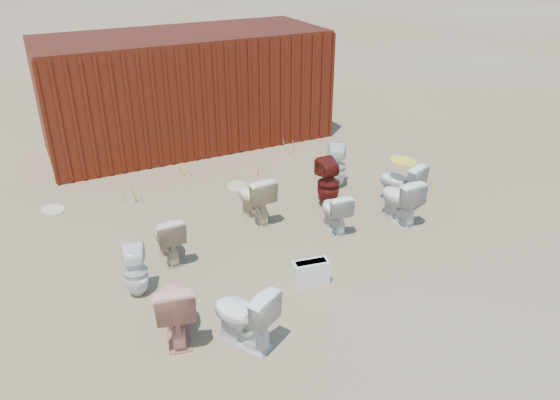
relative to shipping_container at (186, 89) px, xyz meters
name	(u,v)px	position (x,y,z in m)	size (l,w,h in m)	color
ground	(298,248)	(0.00, -5.20, -1.20)	(100.00, 100.00, 0.00)	brown
shipping_container	(186,89)	(0.00, 0.00, 0.00)	(6.00, 2.40, 2.40)	#551F0E
toilet_front_a	(243,315)	(-1.56, -6.78, -0.80)	(0.45, 0.79, 0.80)	white
toilet_front_pink	(175,306)	(-2.23, -6.29, -0.78)	(0.47, 0.83, 0.85)	tan
toilet_front_c	(335,211)	(0.80, -4.96, -0.86)	(0.38, 0.66, 0.68)	silver
toilet_front_maroon	(328,183)	(1.14, -4.19, -0.77)	(0.39, 0.40, 0.86)	#55130E
toilet_front_e	(400,199)	(1.91, -5.18, -0.80)	(0.45, 0.78, 0.80)	white
toilet_back_a	(136,272)	(-2.45, -5.28, -0.84)	(0.33, 0.33, 0.72)	white
toilet_back_beige_left	(255,197)	(-0.21, -4.07, -0.79)	(0.46, 0.80, 0.81)	beige
toilet_back_beige_right	(167,237)	(-1.83, -4.61, -0.83)	(0.41, 0.72, 0.74)	beige
toilet_back_yellowlid	(401,183)	(2.30, -4.70, -0.80)	(0.45, 0.79, 0.81)	silver
toilet_back_e	(336,166)	(1.68, -3.58, -0.79)	(0.37, 0.38, 0.82)	white
yellow_lid	(403,161)	(2.30, -4.70, -0.38)	(0.41, 0.51, 0.03)	yellow
loose_tank	(311,273)	(-0.28, -6.09, -1.02)	(0.50, 0.20, 0.35)	silver
loose_lid_near	(237,186)	(0.01, -2.77, -1.19)	(0.38, 0.49, 0.02)	#C6BE8F
loose_lid_far	(53,210)	(-3.20, -2.22, -1.19)	(0.36, 0.47, 0.02)	beige
weed_clump_a	(131,193)	(-1.89, -2.46, -1.05)	(0.36, 0.36, 0.29)	#AEA445
weed_clump_b	(262,168)	(0.68, -2.45, -1.07)	(0.32, 0.32, 0.26)	#AEA445
weed_clump_c	(325,155)	(2.12, -2.47, -1.03)	(0.36, 0.36, 0.33)	#AEA445
weed_clump_d	(183,169)	(-0.73, -1.80, -1.07)	(0.30, 0.30, 0.25)	#AEA445
weed_clump_e	(291,146)	(1.72, -1.70, -1.05)	(0.34, 0.34, 0.29)	#AEA445
weed_clump_f	(430,183)	(3.20, -4.45, -1.09)	(0.28, 0.28, 0.22)	#AEA445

